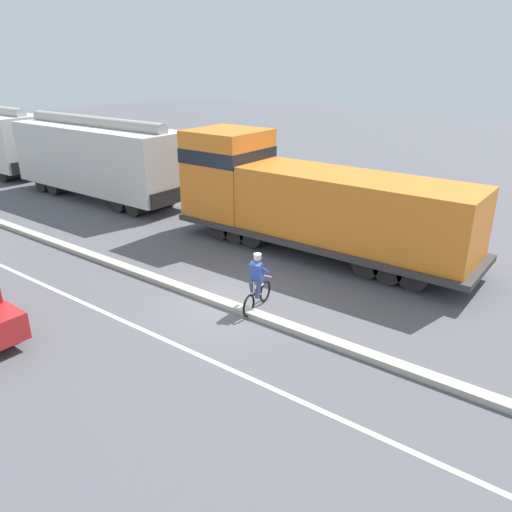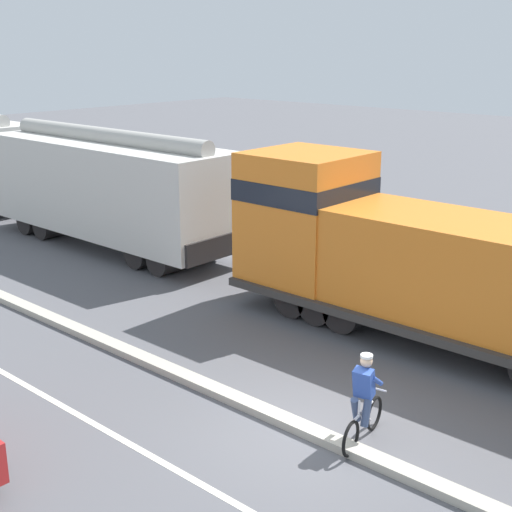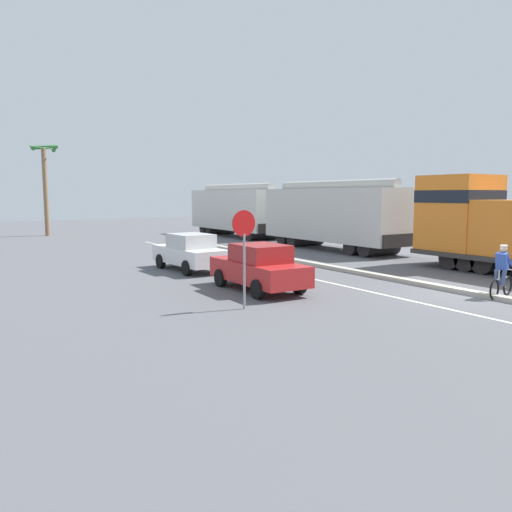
{
  "view_description": "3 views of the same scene",
  "coord_description": "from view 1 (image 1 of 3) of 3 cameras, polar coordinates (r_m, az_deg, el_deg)",
  "views": [
    {
      "loc": [
        -9.96,
        -8.65,
        6.82
      ],
      "look_at": [
        1.12,
        -0.31,
        1.31
      ],
      "focal_mm": 35.0,
      "sensor_mm": 36.0,
      "label": 1
    },
    {
      "loc": [
        -9.36,
        -6.97,
        6.95
      ],
      "look_at": [
        2.88,
        3.88,
        2.03
      ],
      "focal_mm": 50.0,
      "sensor_mm": 36.0,
      "label": 2
    },
    {
      "loc": [
        -14.81,
        -9.95,
        3.31
      ],
      "look_at": [
        -4.27,
        6.5,
        0.91
      ],
      "focal_mm": 35.0,
      "sensor_mm": 36.0,
      "label": 3
    }
  ],
  "objects": [
    {
      "name": "locomotive",
      "position": [
        18.77,
        5.24,
        6.04
      ],
      "size": [
        3.1,
        11.61,
        4.2
      ],
      "color": "orange",
      "rests_on": "ground"
    },
    {
      "name": "cyclist",
      "position": [
        14.31,
        0.1,
        -3.15
      ],
      "size": [
        1.7,
        0.53,
        1.71
      ],
      "color": "black",
      "rests_on": "ground"
    },
    {
      "name": "ground_plane",
      "position": [
        14.85,
        -3.56,
        -5.73
      ],
      "size": [
        120.0,
        120.0,
        0.0
      ],
      "primitive_type": "plane",
      "color": "#56565B"
    },
    {
      "name": "hopper_car_lead",
      "position": [
        26.97,
        -17.58,
        10.54
      ],
      "size": [
        2.9,
        10.6,
        4.18
      ],
      "color": "beige",
      "rests_on": "ground"
    },
    {
      "name": "lane_stripe",
      "position": [
        17.84,
        -23.68,
        -2.75
      ],
      "size": [
        0.14,
        36.0,
        0.01
      ],
      "primitive_type": "cube",
      "color": "silver",
      "rests_on": "ground"
    },
    {
      "name": "median_curb",
      "position": [
        18.95,
        -17.54,
        -0.23
      ],
      "size": [
        0.36,
        36.0,
        0.16
      ],
      "primitive_type": "cube",
      "color": "#B2AD9E",
      "rests_on": "ground"
    }
  ]
}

